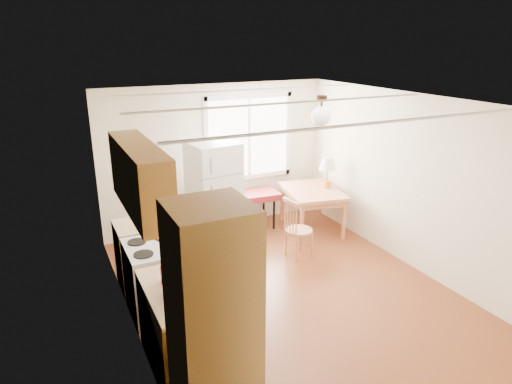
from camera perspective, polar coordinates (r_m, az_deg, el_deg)
room_shell at (r=5.73m, az=4.04°, el=-1.25°), size 4.60×5.60×2.62m
kitchen_run at (r=4.78m, az=-10.68°, el=-11.27°), size 0.65×3.40×2.20m
window_unit at (r=8.04m, az=-0.90°, el=6.82°), size 1.64×0.05×1.51m
pendant_light at (r=6.18m, az=8.13°, el=9.51°), size 0.26×0.26×0.40m
refrigerator at (r=7.24m, az=-5.26°, el=-0.37°), size 0.78×0.78×1.70m
bench at (r=7.82m, az=-2.34°, el=-0.79°), size 1.48×0.64×0.67m
dining_table at (r=7.91m, az=7.04°, el=-0.39°), size 1.09×1.33×0.74m
chair at (r=6.90m, az=4.85°, el=-4.17°), size 0.42×0.41×0.93m
table_lamp at (r=7.91m, az=8.97°, el=3.25°), size 0.31×0.31×0.54m
coffee_maker at (r=4.38m, az=-9.65°, el=-11.14°), size 0.23×0.28×0.38m
kettle at (r=4.65m, az=-11.08°, el=-9.88°), size 0.13×0.13×0.25m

